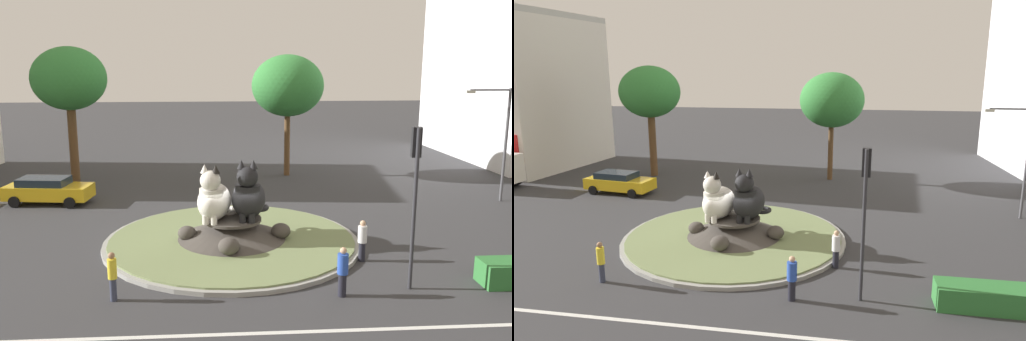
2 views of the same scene
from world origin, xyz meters
TOP-DOWN VIEW (x-y plane):
  - ground_plane at (0.00, 0.00)m, footprint 160.00×160.00m
  - lane_centreline at (0.00, -8.17)m, footprint 112.00×0.20m
  - roundabout_island at (0.00, -0.01)m, footprint 11.32×11.32m
  - cat_statue_white at (-0.78, -0.22)m, footprint 2.04×2.55m
  - cat_statue_black at (0.75, -0.02)m, footprint 1.90×2.67m
  - traffic_light_mast at (6.25, -5.22)m, footprint 0.34×0.46m
  - broadleaf_tree_behind_island at (4.22, 14.11)m, footprint 4.95×4.95m
  - second_tree_near_tower at (-10.13, 13.05)m, footprint 4.80×4.80m
  - streetlight_arm at (15.36, 6.23)m, footprint 2.62×0.24m
  - pedestrian_white_shirt at (5.23, -2.54)m, footprint 0.37×0.37m
  - pedestrian_yellow_shirt at (-4.17, -5.59)m, footprint 0.31×0.31m
  - pedestrian_blue_shirt at (3.69, -5.76)m, footprint 0.38×0.38m
  - sedan_on_far_lane at (-10.23, 7.43)m, footprint 4.95×2.56m

SIDE VIEW (x-z plane):
  - ground_plane at x=0.00m, z-range 0.00..0.00m
  - lane_centreline at x=0.00m, z-range 0.00..0.01m
  - roundabout_island at x=0.00m, z-range -0.21..0.96m
  - sedan_on_far_lane at x=-10.23m, z-range 0.05..1.57m
  - pedestrian_white_shirt at x=5.23m, z-range 0.05..1.77m
  - pedestrian_yellow_shirt at x=-4.17m, z-range 0.07..1.81m
  - pedestrian_blue_shirt at x=3.69m, z-range 0.05..1.83m
  - cat_statue_white at x=-0.78m, z-range 0.83..3.39m
  - cat_statue_black at x=0.75m, z-range 0.81..3.52m
  - streetlight_arm at x=15.36m, z-range 0.63..7.11m
  - traffic_light_mast at x=6.25m, z-range 1.10..6.92m
  - broadleaf_tree_behind_island at x=4.22m, z-range 2.05..10.41m
  - second_tree_near_tower at x=-10.13m, z-range 2.32..11.18m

